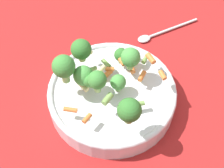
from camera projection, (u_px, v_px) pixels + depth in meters
ground_plane at (112, 102)px, 0.72m from camera, size 3.00×3.00×0.00m
bowl at (112, 95)px, 0.70m from camera, size 0.29×0.29×0.05m
pasta_salad at (100, 73)px, 0.63m from camera, size 0.23×0.22×0.10m
spoon at (157, 34)px, 0.85m from camera, size 0.15×0.14×0.01m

